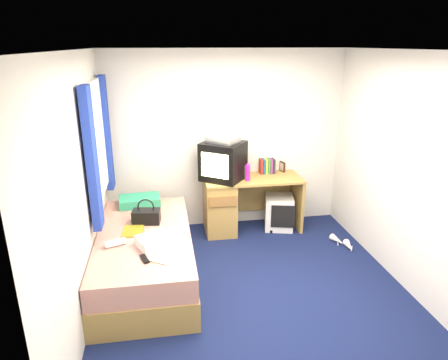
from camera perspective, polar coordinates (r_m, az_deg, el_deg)
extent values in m
plane|color=#0C1438|center=(4.36, 4.05, -15.34)|extent=(3.40, 3.40, 0.00)
plane|color=white|center=(3.61, 4.97, 18.03)|extent=(3.40, 3.40, 0.00)
plane|color=silver|center=(5.42, 0.30, 5.58)|extent=(3.20, 0.00, 3.20)
plane|color=silver|center=(2.36, 14.32, -13.85)|extent=(3.20, 0.00, 3.20)
plane|color=silver|center=(3.79, -19.78, -1.53)|extent=(0.00, 3.40, 3.40)
plane|color=silver|center=(4.46, 24.89, 0.81)|extent=(0.00, 3.40, 3.40)
cube|color=#AC8A47|center=(4.56, -11.06, -11.79)|extent=(1.00, 2.00, 0.30)
cube|color=olive|center=(4.22, -4.20, -14.08)|extent=(0.02, 0.70, 0.18)
cube|color=silver|center=(4.43, -11.28, -8.79)|extent=(0.98, 1.98, 0.24)
cube|color=teal|center=(5.09, -11.97, -2.93)|extent=(0.52, 0.36, 0.11)
cube|color=#AC8A47|center=(5.34, 4.16, 0.14)|extent=(1.30, 0.55, 0.03)
cube|color=#AC8A47|center=(5.40, -0.60, -3.87)|extent=(0.40, 0.52, 0.72)
cube|color=#AC8A47|center=(5.65, 10.32, -3.14)|extent=(0.04, 0.52, 0.72)
cube|color=#AC8A47|center=(5.73, 5.97, -1.63)|extent=(0.78, 0.03, 0.55)
cube|color=silver|center=(5.61, 7.84, -4.56)|extent=(0.45, 0.45, 0.47)
cube|color=black|center=(5.21, -0.13, 2.74)|extent=(0.68, 0.67, 0.50)
cube|color=#D5D587|center=(5.01, -1.32, 2.07)|extent=(0.32, 0.23, 0.31)
cube|color=silver|center=(5.14, -0.13, 5.80)|extent=(0.47, 0.46, 0.07)
cube|color=maroon|center=(5.51, 5.29, 1.95)|extent=(0.03, 0.13, 0.20)
cube|color=navy|center=(5.52, 5.64, 1.97)|extent=(0.03, 0.13, 0.20)
cube|color=gold|center=(5.53, 5.99, 1.98)|extent=(0.03, 0.13, 0.20)
cube|color=#337F33|center=(5.54, 6.34, 2.00)|extent=(0.03, 0.13, 0.20)
cube|color=#7F337F|center=(5.55, 6.69, 2.01)|extent=(0.03, 0.13, 0.20)
cube|color=#262626|center=(5.56, 7.04, 2.03)|extent=(0.03, 0.13, 0.20)
cube|color=black|center=(5.64, 8.34, 1.90)|extent=(0.05, 0.12, 0.14)
cylinder|color=#ED219C|center=(5.21, 3.39, 1.00)|extent=(0.07, 0.07, 0.20)
cylinder|color=silver|center=(5.30, 3.09, 1.20)|extent=(0.06, 0.06, 0.18)
cube|color=black|center=(4.57, -11.02, -5.14)|extent=(0.32, 0.21, 0.15)
torus|color=black|center=(4.52, -11.11, -3.80)|extent=(0.19, 0.04, 0.19)
cube|color=white|center=(4.06, -9.83, -8.62)|extent=(0.41, 0.38, 0.11)
cube|color=yellow|center=(4.42, -12.89, -7.13)|extent=(0.23, 0.30, 0.01)
cylinder|color=white|center=(4.16, -15.29, -8.66)|extent=(0.21, 0.14, 0.07)
cube|color=yellow|center=(3.81, -9.51, -11.36)|extent=(0.22, 0.17, 0.01)
cube|color=black|center=(3.86, -11.28, -10.99)|extent=(0.10, 0.17, 0.02)
cube|color=silver|center=(4.57, -17.99, 5.34)|extent=(0.02, 0.90, 1.10)
cube|color=white|center=(4.48, -18.63, 12.69)|extent=(0.06, 1.06, 0.08)
cube|color=white|center=(4.73, -17.15, -1.60)|extent=(0.06, 1.06, 0.08)
cube|color=navy|center=(4.01, -18.37, 2.73)|extent=(0.08, 0.24, 1.40)
cube|color=navy|center=(5.14, -16.47, 6.36)|extent=(0.08, 0.24, 1.40)
cone|color=silver|center=(5.42, 15.89, -8.27)|extent=(0.15, 0.24, 0.09)
cone|color=silver|center=(5.31, 17.43, -9.01)|extent=(0.11, 0.23, 0.09)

